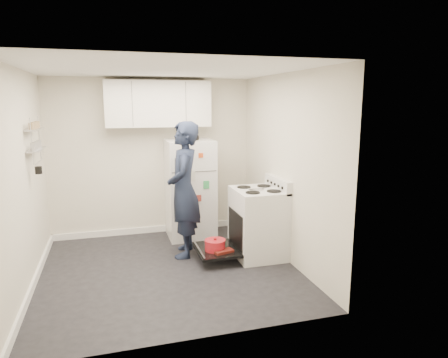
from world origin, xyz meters
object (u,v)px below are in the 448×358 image
object	(u,v)px
electric_range	(257,223)
open_oven_door	(216,247)
refrigerator	(190,188)
person	(184,190)

from	to	relation	value
electric_range	open_oven_door	bearing A→B (deg)	-178.18
open_oven_door	refrigerator	bearing A→B (deg)	96.24
electric_range	refrigerator	xyz separation A→B (m)	(-0.72, 1.10, 0.31)
open_oven_door	refrigerator	size ratio (longest dim) A/B	0.43
electric_range	person	xyz separation A→B (m)	(-0.96, 0.32, 0.47)
person	electric_range	bearing A→B (deg)	85.19
open_oven_door	refrigerator	world-z (taller)	refrigerator
refrigerator	open_oven_door	bearing A→B (deg)	-83.76
electric_range	person	world-z (taller)	person
open_oven_door	person	world-z (taller)	person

